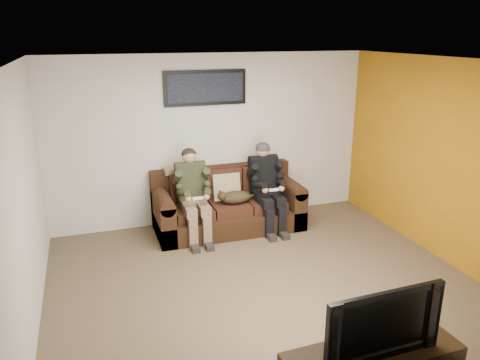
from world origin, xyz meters
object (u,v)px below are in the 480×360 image
object	(u,v)px
sofa	(227,206)
person_right	(266,182)
framed_poster	(205,88)
person_left	(193,190)
television	(377,318)
cat	(235,197)

from	to	relation	value
sofa	person_right	distance (m)	0.71
person_right	framed_poster	world-z (taller)	framed_poster
person_left	television	bearing A→B (deg)	-79.95
sofa	person_left	size ratio (longest dim) A/B	1.70
sofa	person_left	bearing A→B (deg)	-161.99
person_right	cat	xyz separation A→B (m)	(-0.50, 0.00, -0.19)
person_right	cat	world-z (taller)	person_right
person_left	cat	size ratio (longest dim) A/B	1.97
person_right	television	bearing A→B (deg)	-97.92
person_left	person_right	bearing A→B (deg)	0.02
person_left	sofa	bearing A→B (deg)	18.01
framed_poster	cat	bearing A→B (deg)	-65.15
framed_poster	television	xyz separation A→B (m)	(0.27, -4.17, -1.34)
sofa	person_left	distance (m)	0.71
cat	sofa	bearing A→B (deg)	109.31
person_right	cat	distance (m)	0.54
framed_poster	person_right	bearing A→B (deg)	-36.65
person_left	framed_poster	size ratio (longest dim) A/B	1.04
sofa	cat	distance (m)	0.28
cat	framed_poster	bearing A→B (deg)	114.85
person_right	television	xyz separation A→B (m)	(-0.50, -3.59, 0.02)
framed_poster	television	distance (m)	4.39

